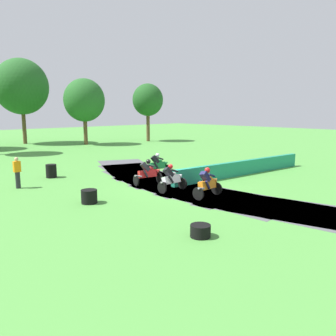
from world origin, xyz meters
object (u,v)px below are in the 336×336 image
Objects in this scene: tire_stack_mid_b at (200,231)px; tire_stack_mid_a at (89,196)px; motorcycle_chase_red at (148,172)px; motorcycle_fourth_orange at (208,183)px; motorcycle_lead_green at (158,164)px; tire_stack_near at (51,171)px; track_marshal at (17,173)px; motorcycle_trailing_white at (172,178)px.

tire_stack_mid_a is at bearing 94.97° from tire_stack_mid_b.
motorcycle_chase_red is 1.02× the size of motorcycle_fourth_orange.
motorcycle_lead_green is 7.28m from tire_stack_mid_a.
motorcycle_fourth_orange is (-2.02, -5.78, 0.02)m from motorcycle_lead_green.
motorcycle_lead_green is 2.58× the size of tire_stack_mid_b.
motorcycle_lead_green is 2.14× the size of tire_stack_near.
motorcycle_chase_red is at bearing -34.94° from track_marshal.
motorcycle_lead_green reaches higher than tire_stack_mid_a.
motorcycle_lead_green is 2.46× the size of tire_stack_mid_a.
track_marshal is at bearing 145.06° from motorcycle_chase_red.
tire_stack_mid_b is (-3.77, -5.22, -0.43)m from motorcycle_trailing_white.
track_marshal is (-2.50, -1.52, 0.42)m from tire_stack_near.
track_marshal reaches higher than motorcycle_fourth_orange.
motorcycle_fourth_orange is 2.10× the size of tire_stack_near.
tire_stack_near is 1.20× the size of tire_stack_mid_b.
tire_stack_near is 1.15× the size of tire_stack_mid_a.
motorcycle_trailing_white is at bearing -67.98° from tire_stack_near.
track_marshal is (-5.48, 5.85, 0.19)m from motorcycle_trailing_white.
tire_stack_mid_a is 5.25m from track_marshal.
tire_stack_near is 0.49× the size of track_marshal.
tire_stack_mid_b is at bearing -85.03° from tire_stack_mid_a.
tire_stack_mid_a is (-4.29, 0.77, -0.33)m from motorcycle_trailing_white.
tire_stack_mid_b is at bearing -118.23° from motorcycle_chase_red.
motorcycle_fourth_orange is at bearing 37.63° from tire_stack_mid_b.
motorcycle_lead_green is 6.12m from motorcycle_fourth_orange.
motorcycle_fourth_orange reaches higher than motorcycle_trailing_white.
tire_stack_mid_a is at bearing -101.18° from tire_stack_near.
tire_stack_near is at bearing 109.41° from motorcycle_fourth_orange.
track_marshal is (-1.71, 11.07, 0.62)m from tire_stack_mid_b.
tire_stack_mid_a is (-1.31, -6.61, -0.10)m from tire_stack_near.
motorcycle_chase_red reaches higher than motorcycle_lead_green.
motorcycle_chase_red reaches higher than tire_stack_mid_a.
tire_stack_near is (-3.32, 9.43, -0.26)m from motorcycle_fourth_orange.
tire_stack_near is at bearing 112.02° from motorcycle_trailing_white.
motorcycle_chase_red is 1.02× the size of motorcycle_trailing_white.
motorcycle_fourth_orange is 5.43m from tire_stack_mid_a.
motorcycle_fourth_orange reaches higher than tire_stack_near.
tire_stack_near reaches higher than tire_stack_mid_a.
motorcycle_chase_red is at bearing 15.23° from tire_stack_mid_a.
tire_stack_mid_a is 0.43× the size of track_marshal.
motorcycle_fourth_orange reaches higher than motorcycle_lead_green.
tire_stack_mid_b is at bearing -125.79° from motorcycle_trailing_white.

